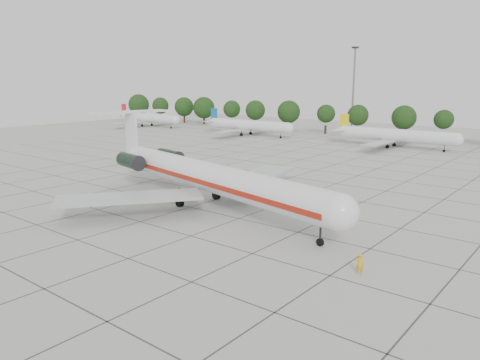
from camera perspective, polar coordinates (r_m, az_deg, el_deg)
The scene contains 9 objects.
ground at distance 54.47m, azimuth -0.10°, elevation -4.72°, with size 260.00×260.00×0.00m, color #AFB0A8.
apron_joints at distance 66.41m, azimuth 8.04°, elevation -1.76°, with size 170.00×170.00×0.02m, color #383838.
main_airliner at distance 60.17m, azimuth -4.77°, elevation 0.69°, with size 46.69×36.24×11.06m.
ground_crew at distance 40.31m, azimuth 14.40°, elevation -9.89°, with size 0.67×0.44×1.84m, color #E2AE0D.
bg_airliner_a at distance 166.72m, azimuth -11.13°, elevation 7.42°, with size 28.24×27.20×7.40m.
bg_airliner_b at distance 136.65m, azimuth 1.01°, elevation 6.67°, with size 28.24×27.20×7.40m.
bg_airliner_c at distance 117.37m, azimuth 18.35°, elevation 5.17°, with size 28.24×27.20×7.40m.
tree_line at distance 133.60m, azimuth 19.36°, elevation 7.20°, with size 249.86×8.44×10.22m.
floodlight_mast at distance 146.71m, azimuth 13.67°, elevation 11.15°, with size 1.60×1.60×25.45m.
Camera 1 is at (32.68, -40.64, 15.72)m, focal length 35.00 mm.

